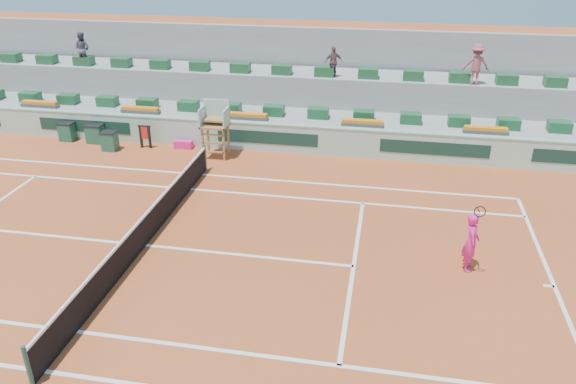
{
  "coord_description": "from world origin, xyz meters",
  "views": [
    {
      "loc": [
        7.04,
        -13.81,
        8.98
      ],
      "look_at": [
        4.0,
        2.5,
        1.0
      ],
      "focal_mm": 35.0,
      "sensor_mm": 36.0,
      "label": 1
    }
  ],
  "objects_px": {
    "tennis_player": "(471,242)",
    "umpire_chair": "(215,121)",
    "player_bag": "(183,144)",
    "drink_cooler_a": "(110,141)"
  },
  "relations": [
    {
      "from": "player_bag",
      "to": "tennis_player",
      "type": "bearing_deg",
      "value": -33.93
    },
    {
      "from": "umpire_chair",
      "to": "player_bag",
      "type": "bearing_deg",
      "value": 160.43
    },
    {
      "from": "tennis_player",
      "to": "player_bag",
      "type": "bearing_deg",
      "value": 146.07
    },
    {
      "from": "player_bag",
      "to": "drink_cooler_a",
      "type": "relative_size",
      "value": 0.94
    },
    {
      "from": "drink_cooler_a",
      "to": "tennis_player",
      "type": "relative_size",
      "value": 0.37
    },
    {
      "from": "tennis_player",
      "to": "umpire_chair",
      "type": "bearing_deg",
      "value": 143.87
    },
    {
      "from": "umpire_chair",
      "to": "tennis_player",
      "type": "bearing_deg",
      "value": -36.13
    },
    {
      "from": "umpire_chair",
      "to": "tennis_player",
      "type": "distance_m",
      "value": 11.92
    },
    {
      "from": "player_bag",
      "to": "tennis_player",
      "type": "relative_size",
      "value": 0.35
    },
    {
      "from": "player_bag",
      "to": "tennis_player",
      "type": "xyz_separation_m",
      "value": [
        11.35,
        -7.63,
        0.72
      ]
    }
  ]
}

